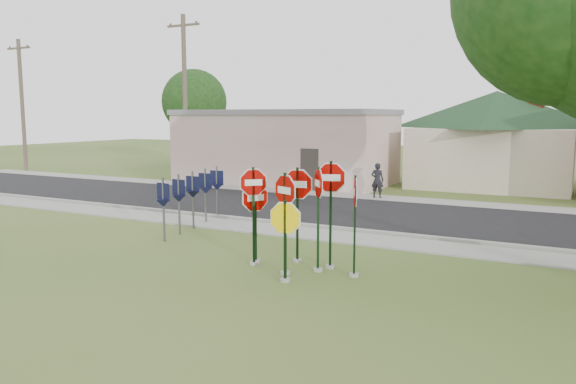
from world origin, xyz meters
The scene contains 20 objects.
ground centered at (0.00, 0.00, 0.00)m, with size 120.00×120.00×0.00m, color #3D5720.
sidewalk_near centered at (0.00, 5.50, 0.03)m, with size 60.00×1.60×0.06m, color gray.
road centered at (0.00, 10.00, 0.02)m, with size 60.00×7.00×0.04m, color black.
sidewalk_far centered at (0.00, 14.30, 0.03)m, with size 60.00×1.60×0.06m, color gray.
curb centered at (0.00, 6.50, 0.07)m, with size 60.00×0.20×0.14m, color gray.
stop_sign_center centered at (0.04, 1.01, 1.63)m, with size 0.97×0.43×2.62m.
stop_sign_yellow centered at (0.32, 0.49, 1.20)m, with size 1.06×0.24×2.05m.
stop_sign_left centered at (-1.11, 1.42, 1.64)m, with size 0.73×0.68×2.67m.
stop_sign_right centered at (0.63, 1.64, 1.69)m, with size 0.63×0.80×2.73m.
stop_sign_back_right centered at (0.78, 2.06, 1.79)m, with size 1.01×0.28×2.86m.
stop_sign_back_left centered at (-0.24, 2.21, 1.66)m, with size 1.08×0.27×2.65m.
stop_sign_far_right centered at (1.60, 1.62, 1.57)m, with size 0.42×0.90×2.57m.
stop_sign_far_left centered at (-1.19, 1.64, 1.37)m, with size 0.55×0.90×2.27m.
route_sign_row centered at (-5.40, 4.50, 1.22)m, with size 1.43×4.63×2.00m.
building_stucco centered at (-9.00, 18.00, 2.15)m, with size 12.20×6.20×4.20m.
building_house centered at (2.00, 22.00, 3.65)m, with size 11.60×11.60×6.20m.
utility_pole_near centered at (-14.00, 15.20, 4.97)m, with size 2.20×0.26×9.50m.
utility_pole_far centered at (-28.00, 15.20, 4.71)m, with size 2.20×0.26×9.00m.
bg_tree_left centered at (-20.00, 24.00, 4.88)m, with size 4.90×4.90×7.35m.
pedestrian centered at (-2.07, 14.14, 0.87)m, with size 0.59×0.39×1.63m, color black.
Camera 1 is at (6.33, -10.80, 3.88)m, focal length 35.00 mm.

